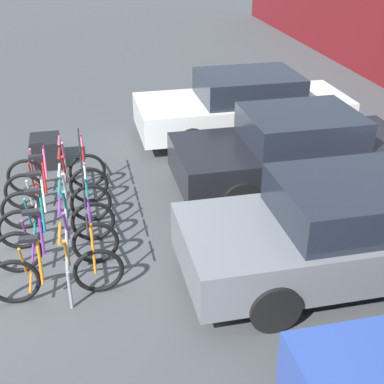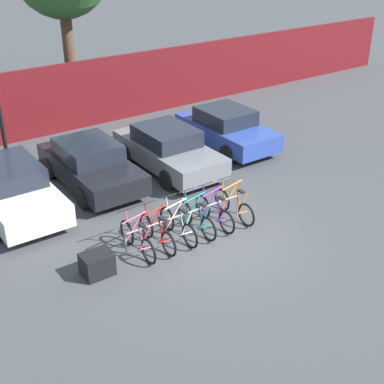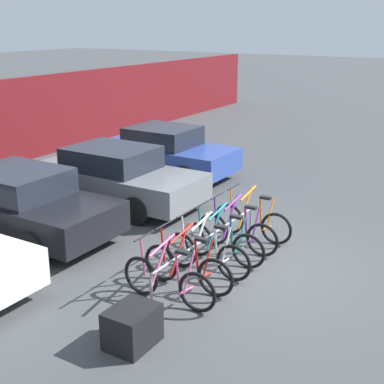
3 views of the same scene
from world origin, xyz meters
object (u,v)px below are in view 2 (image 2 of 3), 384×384
at_px(bicycle_purple, 215,212).
at_px(cargo_crate, 97,264).
at_px(bicycle_teal, 196,219).
at_px(bike_rack, 185,216).
at_px(bicycle_red, 157,233).
at_px(bicycle_pink, 137,240).
at_px(car_white, 11,187).
at_px(bicycle_orange, 234,206).
at_px(car_blue, 226,128).
at_px(car_grey, 168,149).
at_px(car_black, 90,164).
at_px(bicycle_white, 178,225).

xyz_separation_m(bicycle_purple, cargo_crate, (-3.57, -0.22, -0.10)).
bearing_deg(bicycle_teal, bike_rack, 148.15).
distance_m(bike_rack, bicycle_red, 0.97).
bearing_deg(bicycle_pink, bicycle_purple, -3.80).
relative_size(bicycle_purple, car_white, 0.38).
bearing_deg(bicycle_teal, bicycle_orange, -1.80).
bearing_deg(car_blue, bicycle_purple, -131.57).
xyz_separation_m(bicycle_red, bicycle_orange, (2.47, 0.00, 0.00)).
bearing_deg(bike_rack, car_grey, 63.34).
bearing_deg(cargo_crate, bicycle_orange, 2.95).
height_order(bike_rack, car_grey, car_grey).
height_order(bike_rack, car_black, car_black).
distance_m(bike_rack, bicycle_purple, 0.87).
height_order(bicycle_red, car_grey, car_grey).
relative_size(bicycle_white, car_white, 0.38).
bearing_deg(car_grey, bicycle_white, -119.54).
relative_size(bicycle_pink, car_blue, 0.43).
bearing_deg(bicycle_white, car_black, 95.00).
bearing_deg(bicycle_orange, cargo_crate, -174.18).
xyz_separation_m(car_white, cargo_crate, (0.55, -4.18, -0.42)).
bearing_deg(car_white, bicycle_red, -59.72).
xyz_separation_m(bike_rack, bicycle_purple, (0.85, -0.15, -0.11)).
bearing_deg(bicycle_white, cargo_crate, -176.10).
xyz_separation_m(car_black, cargo_crate, (-1.95, -4.33, -0.42)).
height_order(bicycle_purple, car_white, car_white).
xyz_separation_m(bike_rack, bicycle_teal, (0.26, -0.15, -0.11)).
distance_m(car_black, car_blue, 5.31).
xyz_separation_m(bicycle_red, bicycle_white, (0.63, 0.00, 0.00)).
distance_m(bicycle_orange, cargo_crate, 4.24).
relative_size(bicycle_white, bicycle_purple, 1.00).
height_order(bicycle_pink, bicycle_teal, same).
bearing_deg(cargo_crate, bicycle_pink, 10.31).
xyz_separation_m(car_black, car_grey, (2.59, -0.35, 0.00)).
bearing_deg(car_black, bicycle_red, -92.49).
xyz_separation_m(bicycle_purple, car_black, (-1.62, 4.11, 0.31)).
xyz_separation_m(car_grey, car_blue, (2.72, 0.39, -0.00)).
bearing_deg(car_blue, bike_rack, -138.56).
xyz_separation_m(bicycle_pink, car_black, (0.74, 4.11, 0.31)).
relative_size(bicycle_teal, bicycle_orange, 1.00).
relative_size(bicycle_orange, cargo_crate, 2.44).
bearing_deg(bicycle_purple, car_white, 139.19).
height_order(bicycle_white, bicycle_purple, same).
bearing_deg(bicycle_orange, bike_rack, 177.27).
distance_m(car_grey, car_blue, 2.75).
height_order(bicycle_purple, car_grey, car_grey).
bearing_deg(bicycle_teal, bicycle_red, 178.20).
height_order(bicycle_pink, bicycle_purple, same).
relative_size(bicycle_pink, cargo_crate, 2.44).
distance_m(bicycle_red, bicycle_teal, 1.21).
bearing_deg(car_black, car_blue, 0.44).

